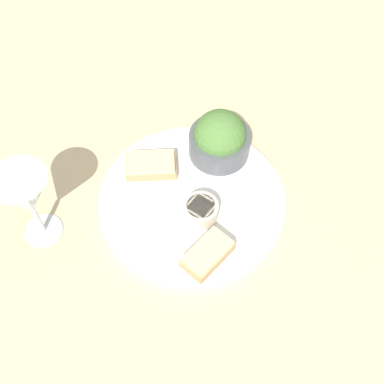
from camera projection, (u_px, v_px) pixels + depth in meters
The scene contains 7 objects.
ground_plane at pixel (192, 203), 0.85m from camera, with size 4.00×4.00×0.00m, color #C6B289.
dinner_plate at pixel (192, 200), 0.84m from camera, with size 0.33×0.33×0.01m.
salad_bowl at pixel (220, 139), 0.86m from camera, with size 0.11×0.11×0.09m.
sauce_ramekin at pixel (201, 210), 0.80m from camera, with size 0.06×0.06×0.03m.
cheese_toast_near at pixel (151, 165), 0.86m from camera, with size 0.10×0.09×0.03m.
cheese_toast_far at pixel (208, 254), 0.76m from camera, with size 0.09×0.07×0.03m.
wine_glass at pixel (26, 197), 0.73m from camera, with size 0.09×0.09×0.15m.
Camera 1 is at (0.24, 0.38, 0.72)m, focal length 45.00 mm.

